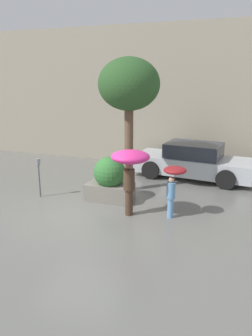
{
  "coord_description": "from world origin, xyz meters",
  "views": [
    {
      "loc": [
        4.14,
        -7.69,
        3.74
      ],
      "look_at": [
        0.79,
        1.6,
        1.05
      ],
      "focal_mm": 35.0,
      "sensor_mm": 36.0,
      "label": 1
    }
  ],
  "objects_px": {
    "planter_box": "(110,180)",
    "person_adult": "(130,163)",
    "person_child": "(173,180)",
    "street_tree": "(129,87)",
    "parking_meter": "(39,170)",
    "parked_car_near": "(193,162)"
  },
  "relations": [
    {
      "from": "person_adult",
      "to": "person_child",
      "type": "bearing_deg",
      "value": 74.83
    },
    {
      "from": "planter_box",
      "to": "parking_meter",
      "type": "xyz_separation_m",
      "value": [
        -2.25,
        -0.54,
        0.27
      ]
    },
    {
      "from": "person_child",
      "to": "street_tree",
      "type": "distance_m",
      "value": 3.56
    },
    {
      "from": "street_tree",
      "to": "parking_meter",
      "type": "bearing_deg",
      "value": -146.87
    },
    {
      "from": "planter_box",
      "to": "parked_car_near",
      "type": "relative_size",
      "value": 0.31
    },
    {
      "from": "parked_car_near",
      "to": "street_tree",
      "type": "xyz_separation_m",
      "value": [
        -1.86,
        -2.26,
        2.87
      ]
    },
    {
      "from": "street_tree",
      "to": "parking_meter",
      "type": "xyz_separation_m",
      "value": [
        -2.51,
        -1.64,
        -2.58
      ]
    },
    {
      "from": "person_child",
      "to": "parking_meter",
      "type": "height_order",
      "value": "person_child"
    },
    {
      "from": "person_adult",
      "to": "person_child",
      "type": "xyz_separation_m",
      "value": [
        1.13,
        0.35,
        -0.44
      ]
    },
    {
      "from": "planter_box",
      "to": "person_adult",
      "type": "bearing_deg",
      "value": -45.0
    },
    {
      "from": "parked_car_near",
      "to": "street_tree",
      "type": "distance_m",
      "value": 4.1
    },
    {
      "from": "planter_box",
      "to": "person_child",
      "type": "xyz_separation_m",
      "value": [
        2.17,
        -0.69,
        0.45
      ]
    },
    {
      "from": "planter_box",
      "to": "person_adult",
      "type": "height_order",
      "value": "person_adult"
    },
    {
      "from": "person_adult",
      "to": "person_child",
      "type": "distance_m",
      "value": 1.26
    },
    {
      "from": "planter_box",
      "to": "parked_car_near",
      "type": "bearing_deg",
      "value": 57.81
    },
    {
      "from": "parking_meter",
      "to": "planter_box",
      "type": "bearing_deg",
      "value": 13.37
    },
    {
      "from": "person_child",
      "to": "parking_meter",
      "type": "relative_size",
      "value": 1.13
    },
    {
      "from": "parked_car_near",
      "to": "street_tree",
      "type": "relative_size",
      "value": 1.06
    },
    {
      "from": "person_adult",
      "to": "street_tree",
      "type": "bearing_deg",
      "value": 167.6
    },
    {
      "from": "planter_box",
      "to": "street_tree",
      "type": "distance_m",
      "value": 3.07
    },
    {
      "from": "person_adult",
      "to": "street_tree",
      "type": "distance_m",
      "value": 3.02
    },
    {
      "from": "planter_box",
      "to": "person_adult",
      "type": "distance_m",
      "value": 1.72
    }
  ]
}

